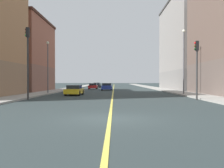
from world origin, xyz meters
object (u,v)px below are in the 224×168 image
at_px(building_left_mid, 189,45).
at_px(traffic_light_right_near, 28,54).
at_px(street_lamp_left_near, 184,55).
at_px(car_yellow, 74,90).
at_px(traffic_light_left_near, 197,61).
at_px(street_lamp_right_near, 48,62).
at_px(car_black, 97,85).
at_px(building_right_midblock, 21,55).
at_px(car_blue, 107,87).
at_px(car_red, 93,86).

distance_m(building_left_mid, traffic_light_right_near, 37.72).
height_order(street_lamp_left_near, car_yellow, street_lamp_left_near).
height_order(building_left_mid, car_yellow, building_left_mid).
bearing_deg(traffic_light_left_near, car_yellow, 146.92).
relative_size(traffic_light_left_near, street_lamp_right_near, 0.78).
xyz_separation_m(car_yellow, car_black, (0.41, 35.76, 0.03)).
height_order(street_lamp_right_near, car_yellow, street_lamp_right_near).
distance_m(building_right_midblock, traffic_light_left_near, 30.27).
xyz_separation_m(traffic_light_right_near, car_black, (3.50, 43.90, -3.63)).
xyz_separation_m(building_right_midblock, traffic_light_left_near, (23.03, -19.49, -2.47)).
distance_m(street_lamp_right_near, car_blue, 16.74).
relative_size(traffic_light_right_near, street_lamp_left_near, 0.84).
bearing_deg(building_left_mid, street_lamp_right_near, -143.12).
bearing_deg(street_lamp_left_near, car_blue, 120.08).
distance_m(building_left_mid, building_right_midblock, 32.24).
relative_size(building_left_mid, traffic_light_left_near, 4.36).
bearing_deg(car_red, building_right_midblock, -129.24).
xyz_separation_m(street_lamp_left_near, car_yellow, (-13.51, -0.41, -4.29)).
height_order(traffic_light_left_near, street_lamp_left_near, street_lamp_left_near).
relative_size(traffic_light_left_near, car_yellow, 1.26).
height_order(traffic_light_right_near, car_yellow, traffic_light_right_near).
bearing_deg(traffic_light_right_near, building_left_mid, 51.94).
distance_m(traffic_light_left_near, car_blue, 27.58).
bearing_deg(building_right_midblock, car_yellow, -47.12).
height_order(traffic_light_left_near, traffic_light_right_near, traffic_light_right_near).
relative_size(street_lamp_right_near, car_black, 1.57).
bearing_deg(car_blue, building_left_mid, 12.20).
bearing_deg(traffic_light_right_near, car_black, 85.44).
bearing_deg(building_left_mid, car_black, 143.58).
distance_m(building_right_midblock, traffic_light_right_near, 20.93).
bearing_deg(traffic_light_left_near, car_red, 110.36).
bearing_deg(car_red, car_yellow, -90.75).
height_order(car_yellow, car_black, car_black).
height_order(building_right_midblock, street_lamp_right_near, building_right_midblock).
bearing_deg(street_lamp_right_near, traffic_light_right_near, -85.07).
distance_m(building_left_mid, car_blue, 18.86).
height_order(traffic_light_left_near, street_lamp_right_near, street_lamp_right_near).
bearing_deg(building_left_mid, building_right_midblock, -161.89).
height_order(building_left_mid, building_right_midblock, building_left_mid).
bearing_deg(traffic_light_left_near, street_lamp_right_near, 145.43).
bearing_deg(building_right_midblock, building_left_mid, 18.11).
relative_size(traffic_light_right_near, street_lamp_right_near, 0.96).
relative_size(street_lamp_right_near, car_red, 1.74).
xyz_separation_m(street_lamp_right_near, car_black, (4.48, 32.48, -3.72)).
bearing_deg(car_red, street_lamp_right_near, -101.63).
bearing_deg(car_yellow, street_lamp_left_near, 1.75).
bearing_deg(car_red, street_lamp_left_near, -61.46).
bearing_deg(street_lamp_right_near, car_black, 82.14).
distance_m(building_left_mid, car_red, 21.64).
bearing_deg(car_red, building_left_mid, -9.61).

